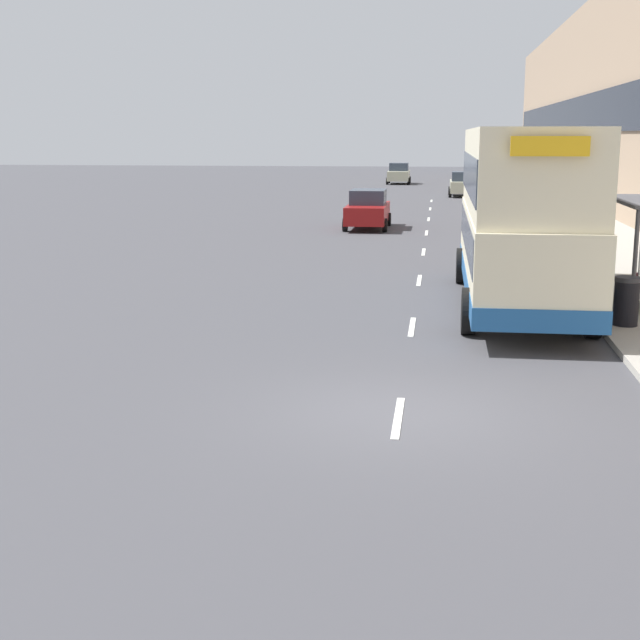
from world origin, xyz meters
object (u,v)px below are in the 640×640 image
car_0 (368,209)px  pedestrian_at_shelter (597,258)px  double_decker_bus_near (521,214)px  car_1 (399,174)px  litter_bin (626,301)px  car_2 (463,184)px

car_0 → pedestrian_at_shelter: (7.24, -17.13, 0.22)m
double_decker_bus_near → pedestrian_at_shelter: (2.07, 1.33, -1.20)m
car_1 → litter_bin: size_ratio=3.95×
car_1 → car_2: (5.14, -15.76, -0.04)m
car_0 → double_decker_bus_near: bearing=105.6°
double_decker_bus_near → car_2: 41.07m
car_2 → car_0: bearing=-101.9°
car_1 → double_decker_bus_near: bearing=95.6°
car_2 → double_decker_bus_near: bearing=-89.4°
car_0 → pedestrian_at_shelter: 18.60m
double_decker_bus_near → car_2: bearing=90.6°
car_0 → litter_bin: (7.24, -20.97, -0.19)m
double_decker_bus_near → litter_bin: size_ratio=9.98×
car_0 → car_1: (-0.39, 38.35, 0.02)m
pedestrian_at_shelter → car_0: bearing=112.9°
double_decker_bus_near → litter_bin: 3.64m
car_1 → car_2: size_ratio=0.94×
double_decker_bus_near → litter_bin: bearing=-50.5°
double_decker_bus_near → pedestrian_at_shelter: bearing=32.6°
car_0 → car_2: size_ratio=1.04×
car_0 → litter_bin: car_0 is taller
car_0 → litter_bin: 22.19m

